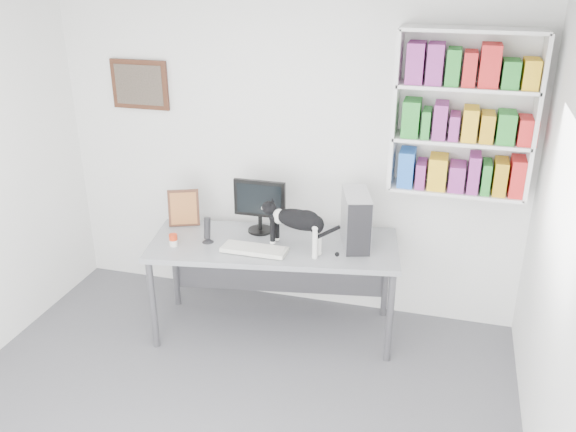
{
  "coord_description": "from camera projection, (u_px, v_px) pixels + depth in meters",
  "views": [
    {
      "loc": [
        1.32,
        -2.75,
        2.95
      ],
      "look_at": [
        0.14,
        1.53,
        1.02
      ],
      "focal_mm": 38.0,
      "sensor_mm": 36.0,
      "label": 1
    }
  ],
  "objects": [
    {
      "name": "bookshelf",
      "position": [
        464.0,
        114.0,
        4.48
      ],
      "size": [
        1.03,
        0.28,
        1.24
      ],
      "primitive_type": "cube",
      "color": "silver",
      "rests_on": "room"
    },
    {
      "name": "cat",
      "position": [
        297.0,
        230.0,
        4.63
      ],
      "size": [
        0.62,
        0.29,
        0.37
      ],
      "primitive_type": null,
      "rotation": [
        0.0,
        0.0,
        -0.24
      ],
      "color": "black",
      "rests_on": "desk"
    },
    {
      "name": "keyboard",
      "position": [
        255.0,
        249.0,
        4.7
      ],
      "size": [
        0.51,
        0.2,
        0.04
      ],
      "primitive_type": "cube",
      "rotation": [
        0.0,
        0.0,
        -0.01
      ],
      "color": "beige",
      "rests_on": "desk"
    },
    {
      "name": "monitor",
      "position": [
        260.0,
        206.0,
        4.96
      ],
      "size": [
        0.43,
        0.21,
        0.46
      ],
      "primitive_type": "cube",
      "rotation": [
        0.0,
        0.0,
        0.01
      ],
      "color": "black",
      "rests_on": "desk"
    },
    {
      "name": "leaning_print",
      "position": [
        184.0,
        207.0,
        5.11
      ],
      "size": [
        0.28,
        0.19,
        0.32
      ],
      "primitive_type": "cube",
      "rotation": [
        0.0,
        0.0,
        0.38
      ],
      "color": "#482817",
      "rests_on": "desk"
    },
    {
      "name": "pc_tower",
      "position": [
        356.0,
        219.0,
        4.74
      ],
      "size": [
        0.3,
        0.47,
        0.43
      ],
      "primitive_type": "cube",
      "rotation": [
        0.0,
        0.0,
        0.28
      ],
      "color": "#BCBCC2",
      "rests_on": "desk"
    },
    {
      "name": "desk",
      "position": [
        274.0,
        287.0,
        5.01
      ],
      "size": [
        2.06,
        1.08,
        0.82
      ],
      "primitive_type": "cube",
      "rotation": [
        0.0,
        0.0,
        0.17
      ],
      "color": "gray",
      "rests_on": "room"
    },
    {
      "name": "wall_art",
      "position": [
        140.0,
        85.0,
        5.23
      ],
      "size": [
        0.52,
        0.04,
        0.42
      ],
      "primitive_type": "cube",
      "color": "#482817",
      "rests_on": "room"
    },
    {
      "name": "room",
      "position": [
        190.0,
        264.0,
        3.39
      ],
      "size": [
        4.01,
        4.01,
        2.7
      ],
      "color": "#535458",
      "rests_on": "ground"
    },
    {
      "name": "speaker",
      "position": [
        207.0,
        230.0,
        4.82
      ],
      "size": [
        0.1,
        0.1,
        0.22
      ],
      "primitive_type": "cylinder",
      "rotation": [
        0.0,
        0.0,
        -0.05
      ],
      "color": "black",
      "rests_on": "desk"
    },
    {
      "name": "soup_can",
      "position": [
        173.0,
        240.0,
        4.78
      ],
      "size": [
        0.09,
        0.09,
        0.1
      ],
      "primitive_type": "cylinder",
      "rotation": [
        0.0,
        0.0,
        0.57
      ],
      "color": "red",
      "rests_on": "desk"
    }
  ]
}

